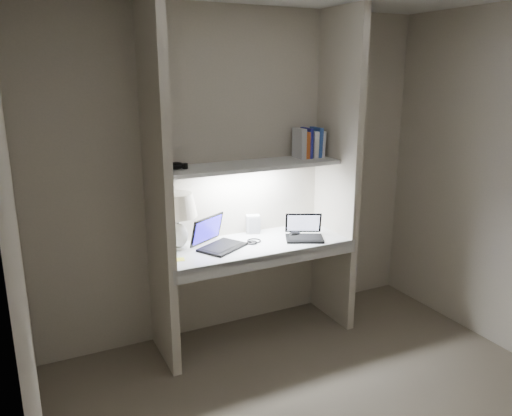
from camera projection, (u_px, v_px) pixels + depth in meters
back_wall at (240, 175)px, 3.90m from camera, size 3.20×0.01×2.50m
alcove_panel_left at (158, 191)px, 3.35m from camera, size 0.06×0.55×2.50m
alcove_panel_right at (337, 173)px, 3.98m from camera, size 0.06×0.55×2.50m
desk at (255, 245)px, 3.80m from camera, size 1.40×0.55×0.04m
desk_apron at (271, 260)px, 3.58m from camera, size 1.46×0.03×0.10m
shelf at (250, 166)px, 3.72m from camera, size 1.40×0.36×0.03m
strip_light at (250, 169)px, 3.73m from camera, size 0.60×0.04×0.02m
table_lamp at (177, 212)px, 3.59m from camera, size 0.29×0.29×0.42m
laptop_main at (217, 240)px, 3.69m from camera, size 0.43×0.42×0.23m
laptop_netbook at (304, 233)px, 3.89m from camera, size 0.36×0.35×0.18m
speaker at (253, 224)px, 4.00m from camera, size 0.13×0.11×0.15m
mouse at (294, 234)px, 3.94m from camera, size 0.11×0.08×0.04m
cable_coil at (254, 241)px, 3.82m from camera, size 0.11×0.11×0.01m
sticky_note at (179, 259)px, 3.45m from camera, size 0.08×0.08×0.00m
book_row at (309, 143)px, 3.97m from camera, size 0.22×0.16×0.24m
shelf_box at (162, 160)px, 3.52m from camera, size 0.08×0.07×0.11m
shelf_gadget at (176, 166)px, 3.48m from camera, size 0.13×0.10×0.05m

